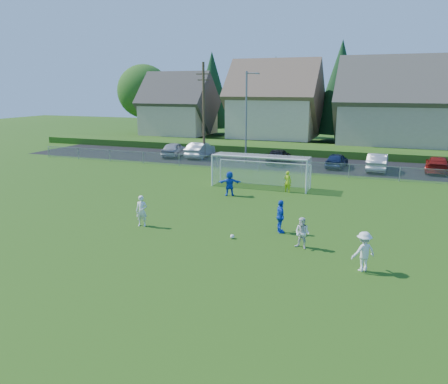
{
  "coord_description": "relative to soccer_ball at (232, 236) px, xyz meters",
  "views": [
    {
      "loc": [
        9.0,
        -15.65,
        7.51
      ],
      "look_at": [
        0.0,
        8.0,
        1.4
      ],
      "focal_mm": 35.0,
      "sensor_mm": 36.0,
      "label": 1
    }
  ],
  "objects": [
    {
      "name": "tree_row",
      "position": [
        -0.88,
        44.61,
        6.8
      ],
      "size": [
        65.98,
        12.36,
        13.8
      ],
      "color": "#382616",
      "rests_on": "ground"
    },
    {
      "name": "player_white_c",
      "position": [
        6.45,
        -1.8,
        0.75
      ],
      "size": [
        1.25,
        1.2,
        1.71
      ],
      "primitive_type": "imported",
      "rotation": [
        0.0,
        0.0,
        3.85
      ],
      "color": "white",
      "rests_on": "ground"
    },
    {
      "name": "player_blue_b",
      "position": [
        -3.24,
        8.46,
        0.77
      ],
      "size": [
        1.71,
        1.04,
        1.76
      ],
      "primitive_type": "imported",
      "rotation": [
        0.0,
        0.0,
        3.49
      ],
      "color": "blue",
      "rests_on": "ground"
    },
    {
      "name": "car_d",
      "position": [
        -3.22,
        22.63,
        0.61
      ],
      "size": [
        2.41,
        5.1,
        1.44
      ],
      "primitive_type": "imported",
      "rotation": [
        0.0,
        0.0,
        3.22
      ],
      "color": "black",
      "rests_on": "ground"
    },
    {
      "name": "utility_pole",
      "position": [
        -11.42,
        22.87,
        5.04
      ],
      "size": [
        1.6,
        0.26,
        10.0
      ],
      "color": "#473321",
      "rests_on": "ground"
    },
    {
      "name": "car_f",
      "position": [
        6.2,
        22.16,
        0.69
      ],
      "size": [
        1.8,
        4.9,
        1.6
      ],
      "primitive_type": "imported",
      "rotation": [
        0.0,
        0.0,
        3.12
      ],
      "color": "#ADADAD",
      "rests_on": "ground"
    },
    {
      "name": "car_g",
      "position": [
        11.3,
        23.24,
        0.61
      ],
      "size": [
        2.46,
        5.13,
        1.44
      ],
      "primitive_type": "imported",
      "rotation": [
        0.0,
        0.0,
        3.05
      ],
      "color": "maroon",
      "rests_on": "ground"
    },
    {
      "name": "player_white_a",
      "position": [
        -5.37,
        0.19,
        0.75
      ],
      "size": [
        0.7,
        0.54,
        1.72
      ],
      "primitive_type": "imported",
      "rotation": [
        0.0,
        0.0,
        0.23
      ],
      "color": "white",
      "rests_on": "ground"
    },
    {
      "name": "asphalt_lot",
      "position": [
        -1.92,
        23.37,
        -0.1
      ],
      "size": [
        60.0,
        60.0,
        0.0
      ],
      "primitive_type": "plane",
      "color": "black",
      "rests_on": "ground"
    },
    {
      "name": "car_a",
      "position": [
        -15.11,
        23.07,
        0.68
      ],
      "size": [
        2.49,
        4.87,
        1.59
      ],
      "primitive_type": "imported",
      "rotation": [
        0.0,
        0.0,
        3.28
      ],
      "color": "#A1A3A8",
      "rests_on": "ground"
    },
    {
      "name": "chainlink_fence",
      "position": [
        -1.92,
        17.87,
        0.52
      ],
      "size": [
        52.06,
        0.06,
        1.2
      ],
      "color": "gray",
      "rests_on": "ground"
    },
    {
      "name": "ground",
      "position": [
        -1.92,
        -4.13,
        -0.11
      ],
      "size": [
        160.0,
        160.0,
        0.0
      ],
      "primitive_type": "plane",
      "color": "#193D0C",
      "rests_on": "ground"
    },
    {
      "name": "grass_embankment",
      "position": [
        -1.92,
        30.87,
        0.29
      ],
      "size": [
        70.0,
        6.0,
        0.8
      ],
      "primitive_type": "cube",
      "color": "#1E420F",
      "rests_on": "ground"
    },
    {
      "name": "soccer_ball",
      "position": [
        0.0,
        0.0,
        0.0
      ],
      "size": [
        0.22,
        0.22,
        0.22
      ],
      "primitive_type": "sphere",
      "color": "white",
      "rests_on": "ground"
    },
    {
      "name": "player_white_b",
      "position": [
        3.56,
        -0.1,
        0.65
      ],
      "size": [
        0.87,
        0.77,
        1.51
      ],
      "primitive_type": "imported",
      "rotation": [
        0.0,
        0.0,
        -0.31
      ],
      "color": "white",
      "rests_on": "ground"
    },
    {
      "name": "car_b",
      "position": [
        -12.2,
        23.54,
        0.71
      ],
      "size": [
        1.92,
        5.05,
        1.64
      ],
      "primitive_type": "imported",
      "rotation": [
        0.0,
        0.0,
        3.18
      ],
      "color": "#BABABA",
      "rests_on": "ground"
    },
    {
      "name": "houses_row",
      "position": [
        0.05,
        38.34,
        7.22
      ],
      "size": [
        53.9,
        11.45,
        13.27
      ],
      "color": "tan",
      "rests_on": "ground"
    },
    {
      "name": "soccer_goal",
      "position": [
        -1.92,
        11.92,
        1.52
      ],
      "size": [
        7.42,
        1.9,
        2.5
      ],
      "color": "white",
      "rests_on": "ground"
    },
    {
      "name": "car_e",
      "position": [
        2.53,
        22.39,
        0.59
      ],
      "size": [
        1.99,
        4.22,
        1.4
      ],
      "primitive_type": "imported",
      "rotation": [
        0.0,
        0.0,
        3.06
      ],
      "color": "#121F40",
      "rests_on": "ground"
    },
    {
      "name": "goalkeeper",
      "position": [
        0.36,
        10.93,
        0.68
      ],
      "size": [
        0.65,
        0.51,
        1.58
      ],
      "primitive_type": "imported",
      "rotation": [
        0.0,
        0.0,
        2.89
      ],
      "color": "#BCE61B",
      "rests_on": "ground"
    },
    {
      "name": "player_blue_a",
      "position": [
        2.05,
        1.8,
        0.77
      ],
      "size": [
        0.87,
        1.11,
        1.77
      ],
      "primitive_type": "imported",
      "rotation": [
        0.0,
        0.0,
        2.07
      ],
      "color": "blue",
      "rests_on": "ground"
    },
    {
      "name": "streetlight",
      "position": [
        -6.37,
        21.87,
        4.73
      ],
      "size": [
        1.38,
        0.18,
        9.0
      ],
      "color": "slate",
      "rests_on": "ground"
    }
  ]
}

